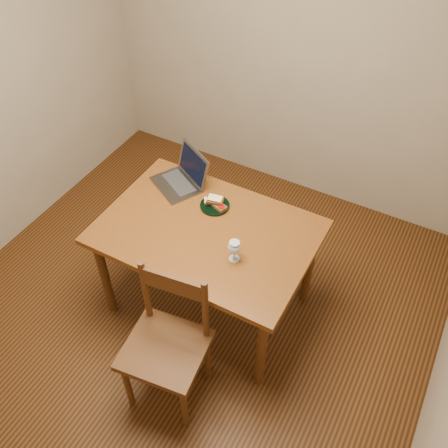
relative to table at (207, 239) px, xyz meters
The scene contains 10 objects.
floor 0.68m from the table, 128.46° to the right, with size 3.20×3.20×0.02m, color black.
back_wall 1.64m from the table, 93.21° to the left, with size 3.20×0.02×2.60m, color gray.
table is the anchor object (origin of this frame).
chair 0.68m from the table, 79.99° to the right, with size 0.49×0.48×0.48m.
plate 0.23m from the table, 105.97° to the left, with size 0.19×0.19×0.02m, color black.
sandwich_cheese 0.26m from the table, 112.93° to the left, with size 0.09×0.05×0.03m, color #381E0C, non-canonical shape.
sandwich_tomato 0.23m from the table, 96.47° to the left, with size 0.10×0.06×0.03m, color #381E0C, non-canonical shape.
sandwich_top 0.26m from the table, 105.64° to the left, with size 0.10×0.06×0.03m, color #381E0C, non-canonical shape.
milk_glass 0.33m from the table, 26.18° to the right, with size 0.07×0.07×0.14m, color white, non-canonical shape.
laptop 0.49m from the table, 138.87° to the left, with size 0.42×0.41×0.23m.
Camera 1 is at (1.19, -1.69, 2.92)m, focal length 40.00 mm.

